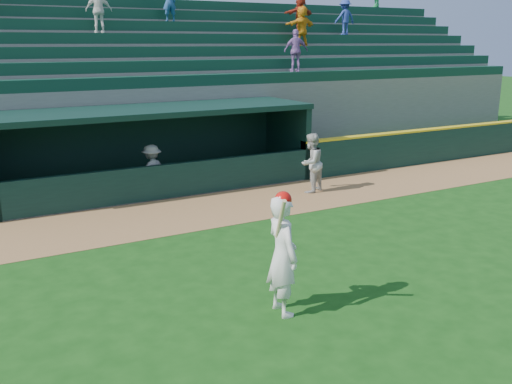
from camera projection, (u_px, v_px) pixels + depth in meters
ground at (297, 277)px, 10.82m from camera, size 120.00×120.00×0.00m
warning_track at (195, 212)px, 14.95m from camera, size 40.00×3.00×0.01m
field_wall_right at (470, 142)px, 21.98m from camera, size 15.50×0.30×1.20m
wall_stripe_right at (472, 125)px, 21.82m from camera, size 15.50×0.32×0.06m
dugout_player_front at (311, 163)px, 16.73m from camera, size 1.05×0.95×1.76m
dugout_player_inside at (152, 171)px, 16.29m from camera, size 1.10×0.85×1.51m
dugout at (153, 143)px, 17.23m from camera, size 9.40×2.80×2.46m
stands at (110, 96)px, 20.81m from camera, size 34.50×6.25×7.58m
batter_at_plate at (282, 254)px, 9.15m from camera, size 0.55×0.85×2.08m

